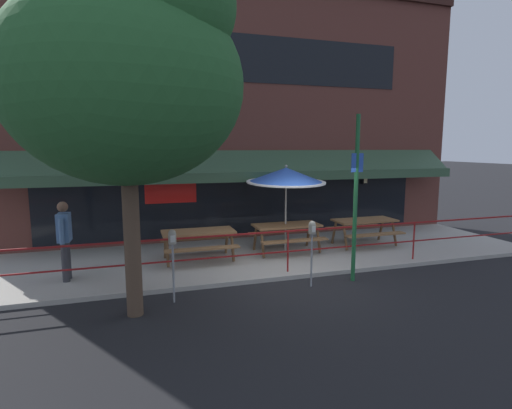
{
  "coord_description": "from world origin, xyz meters",
  "views": [
    {
      "loc": [
        -3.36,
        -7.95,
        2.95
      ],
      "look_at": [
        -0.36,
        1.6,
        1.5
      ],
      "focal_mm": 28.0,
      "sensor_mm": 36.0,
      "label": 1
    }
  ],
  "objects_px": {
    "picnic_table_right": "(364,225)",
    "street_tree_curbside": "(132,70)",
    "parking_meter_near": "(172,244)",
    "street_sign_pole": "(356,197)",
    "picnic_table_centre": "(287,230)",
    "picnic_table_left": "(198,237)",
    "patio_umbrella_centre": "(286,176)",
    "pedestrian_walking": "(65,237)",
    "parking_meter_far": "(312,234)"
  },
  "relations": [
    {
      "from": "picnic_table_left",
      "to": "pedestrian_walking",
      "type": "relative_size",
      "value": 1.05
    },
    {
      "from": "picnic_table_right",
      "to": "patio_umbrella_centre",
      "type": "height_order",
      "value": "patio_umbrella_centre"
    },
    {
      "from": "picnic_table_left",
      "to": "street_tree_curbside",
      "type": "xyz_separation_m",
      "value": [
        -1.47,
        -2.81,
        3.47
      ]
    },
    {
      "from": "picnic_table_right",
      "to": "patio_umbrella_centre",
      "type": "bearing_deg",
      "value": 178.19
    },
    {
      "from": "picnic_table_left",
      "to": "patio_umbrella_centre",
      "type": "distance_m",
      "value": 2.85
    },
    {
      "from": "parking_meter_near",
      "to": "parking_meter_far",
      "type": "xyz_separation_m",
      "value": [
        2.88,
        0.02,
        0.0
      ]
    },
    {
      "from": "parking_meter_near",
      "to": "parking_meter_far",
      "type": "relative_size",
      "value": 1.0
    },
    {
      "from": "picnic_table_right",
      "to": "patio_umbrella_centre",
      "type": "xyz_separation_m",
      "value": [
        -2.43,
        0.08,
        1.47
      ]
    },
    {
      "from": "patio_umbrella_centre",
      "to": "parking_meter_far",
      "type": "xyz_separation_m",
      "value": [
        -0.42,
        -2.55,
        -1.03
      ]
    },
    {
      "from": "picnic_table_right",
      "to": "street_tree_curbside",
      "type": "height_order",
      "value": "street_tree_curbside"
    },
    {
      "from": "picnic_table_left",
      "to": "street_tree_curbside",
      "type": "height_order",
      "value": "street_tree_curbside"
    },
    {
      "from": "street_sign_pole",
      "to": "street_tree_curbside",
      "type": "distance_m",
      "value": 5.11
    },
    {
      "from": "picnic_table_right",
      "to": "street_sign_pole",
      "type": "relative_size",
      "value": 0.5
    },
    {
      "from": "picnic_table_left",
      "to": "patio_umbrella_centre",
      "type": "relative_size",
      "value": 0.76
    },
    {
      "from": "picnic_table_left",
      "to": "pedestrian_walking",
      "type": "height_order",
      "value": "pedestrian_walking"
    },
    {
      "from": "picnic_table_left",
      "to": "street_sign_pole",
      "type": "distance_m",
      "value": 3.99
    },
    {
      "from": "picnic_table_right",
      "to": "parking_meter_near",
      "type": "relative_size",
      "value": 1.27
    },
    {
      "from": "patio_umbrella_centre",
      "to": "street_tree_curbside",
      "type": "bearing_deg",
      "value": -142.36
    },
    {
      "from": "picnic_table_left",
      "to": "picnic_table_centre",
      "type": "bearing_deg",
      "value": 2.53
    },
    {
      "from": "picnic_table_right",
      "to": "picnic_table_left",
      "type": "bearing_deg",
      "value": -178.57
    },
    {
      "from": "pedestrian_walking",
      "to": "parking_meter_near",
      "type": "bearing_deg",
      "value": -39.25
    },
    {
      "from": "patio_umbrella_centre",
      "to": "parking_meter_near",
      "type": "height_order",
      "value": "patio_umbrella_centre"
    },
    {
      "from": "pedestrian_walking",
      "to": "street_sign_pole",
      "type": "relative_size",
      "value": 0.47
    },
    {
      "from": "picnic_table_left",
      "to": "picnic_table_right",
      "type": "distance_m",
      "value": 4.86
    },
    {
      "from": "picnic_table_centre",
      "to": "street_sign_pole",
      "type": "relative_size",
      "value": 0.5
    },
    {
      "from": "pedestrian_walking",
      "to": "parking_meter_near",
      "type": "xyz_separation_m",
      "value": [
        2.09,
        -1.71,
        0.09
      ]
    },
    {
      "from": "picnic_table_left",
      "to": "street_tree_curbside",
      "type": "bearing_deg",
      "value": -117.63
    },
    {
      "from": "picnic_table_centre",
      "to": "picnic_table_left",
      "type": "bearing_deg",
      "value": -177.47
    },
    {
      "from": "picnic_table_right",
      "to": "street_tree_curbside",
      "type": "distance_m",
      "value": 7.8
    },
    {
      "from": "patio_umbrella_centre",
      "to": "street_tree_curbside",
      "type": "height_order",
      "value": "street_tree_curbside"
    },
    {
      "from": "picnic_table_centre",
      "to": "parking_meter_near",
      "type": "height_order",
      "value": "parking_meter_near"
    },
    {
      "from": "parking_meter_near",
      "to": "picnic_table_left",
      "type": "bearing_deg",
      "value": 69.85
    },
    {
      "from": "picnic_table_centre",
      "to": "parking_meter_far",
      "type": "relative_size",
      "value": 1.27
    },
    {
      "from": "patio_umbrella_centre",
      "to": "pedestrian_walking",
      "type": "bearing_deg",
      "value": -170.92
    },
    {
      "from": "pedestrian_walking",
      "to": "parking_meter_near",
      "type": "distance_m",
      "value": 2.7
    },
    {
      "from": "parking_meter_far",
      "to": "street_sign_pole",
      "type": "relative_size",
      "value": 0.39
    },
    {
      "from": "parking_meter_near",
      "to": "street_sign_pole",
      "type": "bearing_deg",
      "value": 1.17
    },
    {
      "from": "picnic_table_centre",
      "to": "pedestrian_walking",
      "type": "xyz_separation_m",
      "value": [
        -5.39,
        -0.77,
        0.35
      ]
    },
    {
      "from": "patio_umbrella_centre",
      "to": "street_sign_pole",
      "type": "bearing_deg",
      "value": -75.89
    },
    {
      "from": "picnic_table_centre",
      "to": "parking_meter_near",
      "type": "bearing_deg",
      "value": -143.11
    },
    {
      "from": "picnic_table_left",
      "to": "street_sign_pole",
      "type": "height_order",
      "value": "street_sign_pole"
    },
    {
      "from": "street_sign_pole",
      "to": "street_tree_curbside",
      "type": "relative_size",
      "value": 0.59
    },
    {
      "from": "picnic_table_left",
      "to": "parking_meter_far",
      "type": "distance_m",
      "value": 3.12
    },
    {
      "from": "pedestrian_walking",
      "to": "parking_meter_near",
      "type": "relative_size",
      "value": 1.2
    },
    {
      "from": "pedestrian_walking",
      "to": "picnic_table_right",
      "type": "bearing_deg",
      "value": 5.73
    },
    {
      "from": "picnic_table_centre",
      "to": "picnic_table_right",
      "type": "relative_size",
      "value": 1.0
    },
    {
      "from": "parking_meter_far",
      "to": "street_tree_curbside",
      "type": "bearing_deg",
      "value": -172.41
    },
    {
      "from": "picnic_table_centre",
      "to": "pedestrian_walking",
      "type": "distance_m",
      "value": 5.46
    },
    {
      "from": "picnic_table_left",
      "to": "parking_meter_far",
      "type": "relative_size",
      "value": 1.27
    },
    {
      "from": "picnic_table_centre",
      "to": "picnic_table_right",
      "type": "height_order",
      "value": "same"
    }
  ]
}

